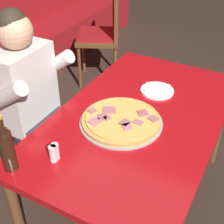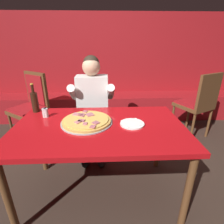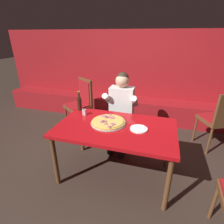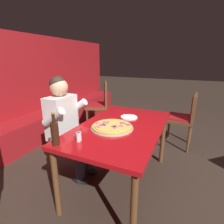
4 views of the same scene
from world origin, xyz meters
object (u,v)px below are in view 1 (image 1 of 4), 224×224
Objects in this scene: shaker_oregano at (55,152)px; dining_chair_far_right at (105,29)px; pizza at (121,120)px; plate_white_paper at (157,90)px; beer_bottle at (7,150)px; main_dining_table at (139,126)px; diner_seated_blue_shirt at (37,100)px; shaker_black_pepper at (53,154)px.

dining_chair_far_right is (1.94, 0.83, -0.19)m from shaker_oregano.
pizza is 2.16× the size of plate_white_paper.
dining_chair_far_right is at bearing 18.29° from beer_bottle.
shaker_oregano is (-0.50, 0.20, 0.12)m from main_dining_table.
diner_seated_blue_shirt is (-0.10, 0.66, 0.03)m from main_dining_table.
diner_seated_blue_shirt is (0.40, 0.46, -0.09)m from shaker_oregano.
shaker_black_pepper is 0.08× the size of dining_chair_far_right.
pizza is 5.27× the size of shaker_oregano.
beer_bottle is at bearing -150.23° from diner_seated_blue_shirt.
diner_seated_blue_shirt is 1.59m from dining_chair_far_right.
plate_white_paper is (0.29, 0.01, 0.09)m from main_dining_table.
plate_white_paper is 2.44× the size of shaker_black_pepper.
diner_seated_blue_shirt is at bearing 48.54° from shaker_oregano.
diner_seated_blue_shirt is at bearing 29.77° from beer_bottle.
dining_chair_far_right is at bearing 23.01° from shaker_black_pepper.
beer_bottle is 0.20m from shaker_black_pepper.
beer_bottle is 0.29× the size of dining_chair_far_right.
dining_chair_far_right reaches higher than shaker_black_pepper.
dining_chair_far_right reaches higher than shaker_oregano.
plate_white_paper is at bearing -59.47° from diner_seated_blue_shirt.
main_dining_table is 0.67m from diner_seated_blue_shirt.
plate_white_paper is 2.44× the size of shaker_oregano.
shaker_black_pepper is (-0.52, 0.20, 0.12)m from main_dining_table.
shaker_oregano is (0.15, -0.14, -0.07)m from beer_bottle.
plate_white_paper is at bearing -19.86° from beer_bottle.
plate_white_paper is at bearing -13.92° from shaker_oregano.
pizza is 1.55× the size of beer_bottle.
diner_seated_blue_shirt is (-0.38, 0.65, -0.06)m from plate_white_paper.
pizza is 0.62m from beer_bottle.
shaker_black_pepper is 2.14m from dining_chair_far_right.
main_dining_table is 16.99× the size of shaker_black_pepper.
shaker_oregano is at bearing 158.05° from main_dining_table.
main_dining_table is 0.57m from shaker_black_pepper.
pizza is at bearing -19.26° from shaker_black_pepper.
main_dining_table is at bearing -178.54° from plate_white_paper.
beer_bottle is (-0.65, 0.35, 0.19)m from main_dining_table.
shaker_black_pepper is 1.00× the size of shaker_oregano.
plate_white_paper is at bearing 1.46° from main_dining_table.
shaker_black_pepper is 0.63m from diner_seated_blue_shirt.
shaker_oregano is 0.62m from diner_seated_blue_shirt.
beer_bottle is 0.22m from shaker_oregano.
dining_chair_far_right is (1.54, 0.38, -0.10)m from diner_seated_blue_shirt.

